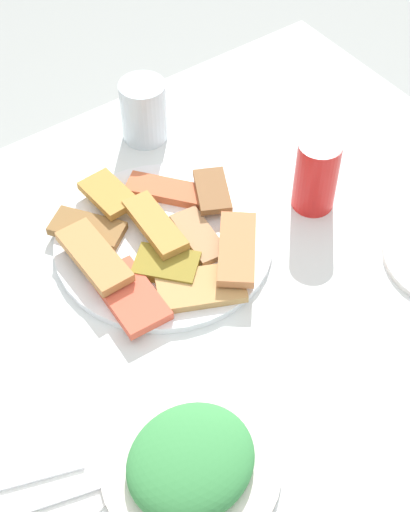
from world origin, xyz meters
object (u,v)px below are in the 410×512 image
at_px(fork, 17,480).
at_px(spoon, 31,504).
at_px(paper_napkin, 24,493).
at_px(salad_plate_rice, 191,463).
at_px(pide_platter, 161,242).
at_px(soda_can, 316,175).
at_px(dining_table, 232,321).
at_px(drinking_glass, 144,111).

height_order(fork, spoon, same).
height_order(paper_napkin, fork, fork).
relative_size(salad_plate_rice, paper_napkin, 1.37).
relative_size(pide_platter, fork, 2.07).
height_order(salad_plate_rice, soda_can, soda_can).
height_order(dining_table, pide_platter, pide_platter).
distance_m(salad_plate_rice, fork, 0.21).
xyz_separation_m(paper_napkin, fork, (0.00, -0.02, 0.00)).
relative_size(salad_plate_rice, soda_can, 1.78).
xyz_separation_m(pide_platter, fork, (0.34, 0.21, -0.01)).
height_order(drinking_glass, paper_napkin, drinking_glass).
distance_m(soda_can, drinking_glass, 0.32).
relative_size(drinking_glass, fork, 0.67).
xyz_separation_m(drinking_glass, spoon, (0.46, 0.47, -0.05)).
height_order(dining_table, paper_napkin, paper_napkin).
bearing_deg(pide_platter, soda_can, 166.59).
relative_size(drinking_glass, paper_napkin, 0.68).
relative_size(pide_platter, drinking_glass, 3.08).
bearing_deg(spoon, drinking_glass, -118.43).
distance_m(soda_can, fork, 0.61).
xyz_separation_m(salad_plate_rice, soda_can, (-0.41, -0.26, 0.04)).
bearing_deg(soda_can, dining_table, 17.25).
height_order(pide_platter, drinking_glass, drinking_glass).
bearing_deg(paper_napkin, dining_table, -164.90).
relative_size(dining_table, fork, 6.49).
height_order(salad_plate_rice, spoon, salad_plate_rice).
bearing_deg(soda_can, paper_napkin, 15.84).
relative_size(salad_plate_rice, spoon, 1.18).
bearing_deg(paper_napkin, drinking_glass, -135.28).
bearing_deg(salad_plate_rice, spoon, -21.81).
bearing_deg(fork, spoon, 108.99).
bearing_deg(paper_napkin, spoon, 90.00).
distance_m(salad_plate_rice, drinking_glass, 0.61).
xyz_separation_m(dining_table, fork, (0.39, 0.09, 0.09)).
distance_m(dining_table, soda_can, 0.26).
xyz_separation_m(dining_table, salad_plate_rice, (0.21, 0.19, 0.10)).
xyz_separation_m(dining_table, soda_can, (-0.20, -0.06, 0.15)).
distance_m(dining_table, drinking_glass, 0.38).
bearing_deg(drinking_glass, pide_platter, 62.74).
bearing_deg(salad_plate_rice, soda_can, -148.07).
bearing_deg(pide_platter, spoon, 35.49).
distance_m(salad_plate_rice, spoon, 0.19).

